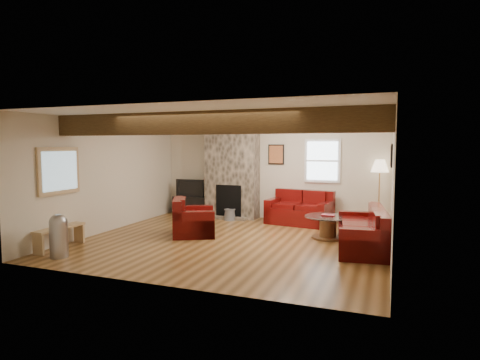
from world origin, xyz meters
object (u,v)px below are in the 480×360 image
object	(u,v)px
sofa_three	(361,229)
floor_lamp	(380,170)
tv_cabinet	(192,205)
loveseat	(299,208)
armchair_red	(194,217)
television	(191,188)
coffee_table	(328,227)

from	to	relation	value
sofa_three	floor_lamp	world-z (taller)	floor_lamp
tv_cabinet	floor_lamp	world-z (taller)	floor_lamp
loveseat	armchair_red	distance (m)	2.74
sofa_three	loveseat	size ratio (longest dim) A/B	1.29
tv_cabinet	television	size ratio (longest dim) A/B	1.19
television	floor_lamp	bearing A→B (deg)	0.23
armchair_red	television	size ratio (longest dim) A/B	1.16
coffee_table	tv_cabinet	world-z (taller)	tv_cabinet
loveseat	coffee_table	xyz separation A→B (m)	(0.89, -1.33, -0.17)
armchair_red	sofa_three	bearing A→B (deg)	-115.88
sofa_three	tv_cabinet	bearing A→B (deg)	-122.38
armchair_red	tv_cabinet	xyz separation A→B (m)	(-1.25, 2.30, -0.14)
floor_lamp	armchair_red	bearing A→B (deg)	-148.02
loveseat	tv_cabinet	xyz separation A→B (m)	(-3.13, 0.30, -0.15)
coffee_table	floor_lamp	distance (m)	2.21
coffee_table	tv_cabinet	size ratio (longest dim) A/B	0.95
loveseat	tv_cabinet	world-z (taller)	loveseat
television	coffee_table	bearing A→B (deg)	-22.05
coffee_table	sofa_three	bearing A→B (deg)	-41.17
coffee_table	television	bearing A→B (deg)	157.95
loveseat	coffee_table	bearing A→B (deg)	-47.39
coffee_table	floor_lamp	bearing A→B (deg)	60.06
coffee_table	television	size ratio (longest dim) A/B	1.14
sofa_three	coffee_table	size ratio (longest dim) A/B	2.05
armchair_red	floor_lamp	world-z (taller)	floor_lamp
tv_cabinet	television	xyz separation A→B (m)	(0.00, 0.00, 0.50)
armchair_red	television	world-z (taller)	television
sofa_three	floor_lamp	xyz separation A→B (m)	(0.24, 2.26, 0.98)
tv_cabinet	loveseat	bearing A→B (deg)	-5.47
television	floor_lamp	xyz separation A→B (m)	(4.97, 0.02, 0.61)
coffee_table	floor_lamp	world-z (taller)	floor_lamp
coffee_table	armchair_red	bearing A→B (deg)	-166.35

